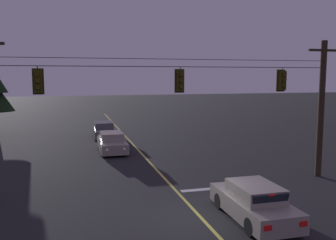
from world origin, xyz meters
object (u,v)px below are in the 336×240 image
Objects in this scene: traffic_light_leftmost at (38,81)px; car_waiting_near_lane at (254,203)px; car_oncoming_trailing at (104,130)px; car_oncoming_lead at (112,143)px; traffic_light_centre at (282,80)px; traffic_light_left_inner at (180,81)px.

car_waiting_near_lane is at bearing -29.73° from traffic_light_leftmost.
car_waiting_near_lane is 20.26m from car_oncoming_trailing.
traffic_light_leftmost is at bearing -113.68° from car_oncoming_lead.
car_oncoming_trailing is at bearing 100.82° from car_waiting_near_lane.
traffic_light_centre is 0.28× the size of car_waiting_near_lane.
car_waiting_near_lane is at bearing -74.70° from car_oncoming_lead.
car_oncoming_trailing is at bearing 116.49° from traffic_light_centre.
traffic_light_left_inner is 0.28× the size of car_oncoming_trailing.
car_oncoming_trailing is at bearing 90.26° from car_oncoming_lead.
traffic_light_left_inner is 5.41m from traffic_light_centre.
car_waiting_near_lane is 0.98× the size of car_oncoming_lead.
traffic_light_left_inner reaches higher than car_waiting_near_lane.
traffic_light_left_inner is at bearing 180.00° from traffic_light_centre.
traffic_light_leftmost is 10.11m from car_waiting_near_lane.
car_oncoming_trailing is (4.06, 15.41, -4.51)m from traffic_light_leftmost.
car_oncoming_trailing is (-3.80, 19.90, -0.00)m from car_waiting_near_lane.
traffic_light_leftmost is 11.12m from car_oncoming_lead.
car_oncoming_trailing is (-2.27, 15.41, -4.51)m from traffic_light_left_inner.
traffic_light_left_inner is 0.28× the size of car_waiting_near_lane.
traffic_light_left_inner is 10.59m from car_oncoming_lead.
traffic_light_centre is at bearing 0.00° from traffic_light_left_inner.
car_oncoming_lead is (-3.78, 13.80, -0.00)m from car_waiting_near_lane.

